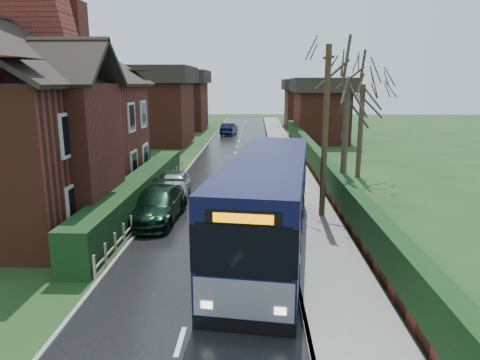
{
  "coord_description": "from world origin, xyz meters",
  "views": [
    {
      "loc": [
        1.75,
        -14.99,
        6.02
      ],
      "look_at": [
        1.07,
        3.54,
        1.8
      ],
      "focal_mm": 32.0,
      "sensor_mm": 36.0,
      "label": 1
    }
  ],
  "objects_px": {
    "brick_house": "(32,119)",
    "bus": "(267,205)",
    "car_silver": "(174,185)",
    "telegraph_pole": "(325,134)",
    "bus_stop_sign": "(298,205)",
    "car_green": "(157,205)"
  },
  "relations": [
    {
      "from": "brick_house",
      "to": "bus",
      "type": "xyz_separation_m",
      "value": [
        10.93,
        -4.82,
        -2.67
      ]
    },
    {
      "from": "car_silver",
      "to": "telegraph_pole",
      "type": "distance_m",
      "value": 8.67
    },
    {
      "from": "bus",
      "to": "car_silver",
      "type": "xyz_separation_m",
      "value": [
        -4.78,
        7.12,
        -1.01
      ]
    },
    {
      "from": "bus_stop_sign",
      "to": "telegraph_pole",
      "type": "height_order",
      "value": "telegraph_pole"
    },
    {
      "from": "bus",
      "to": "bus_stop_sign",
      "type": "distance_m",
      "value": 1.57
    },
    {
      "from": "bus",
      "to": "telegraph_pole",
      "type": "height_order",
      "value": "telegraph_pole"
    },
    {
      "from": "bus_stop_sign",
      "to": "car_silver",
      "type": "bearing_deg",
      "value": 141.92
    },
    {
      "from": "bus",
      "to": "bus_stop_sign",
      "type": "height_order",
      "value": "bus"
    },
    {
      "from": "brick_house",
      "to": "bus",
      "type": "height_order",
      "value": "brick_house"
    },
    {
      "from": "brick_house",
      "to": "bus",
      "type": "bearing_deg",
      "value": -23.78
    },
    {
      "from": "brick_house",
      "to": "car_silver",
      "type": "bearing_deg",
      "value": 20.55
    },
    {
      "from": "bus",
      "to": "telegraph_pole",
      "type": "xyz_separation_m",
      "value": [
        2.61,
        3.87,
        2.14
      ]
    },
    {
      "from": "brick_house",
      "to": "car_silver",
      "type": "height_order",
      "value": "brick_house"
    },
    {
      "from": "car_green",
      "to": "bus_stop_sign",
      "type": "relative_size",
      "value": 1.58
    },
    {
      "from": "car_green",
      "to": "telegraph_pole",
      "type": "relative_size",
      "value": 0.64
    },
    {
      "from": "car_green",
      "to": "telegraph_pole",
      "type": "xyz_separation_m",
      "value": [
        7.42,
        0.63,
        3.14
      ]
    },
    {
      "from": "brick_house",
      "to": "bus_stop_sign",
      "type": "distance_m",
      "value": 13.55
    },
    {
      "from": "telegraph_pole",
      "to": "car_silver",
      "type": "bearing_deg",
      "value": 140.57
    },
    {
      "from": "car_green",
      "to": "brick_house",
      "type": "bearing_deg",
      "value": 168.23
    },
    {
      "from": "car_green",
      "to": "car_silver",
      "type": "bearing_deg",
      "value": 92.15
    },
    {
      "from": "brick_house",
      "to": "bus_stop_sign",
      "type": "xyz_separation_m",
      "value": [
        11.93,
        -5.98,
        -2.34
      ]
    },
    {
      "from": "bus",
      "to": "bus_stop_sign",
      "type": "bearing_deg",
      "value": -41.84
    }
  ]
}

